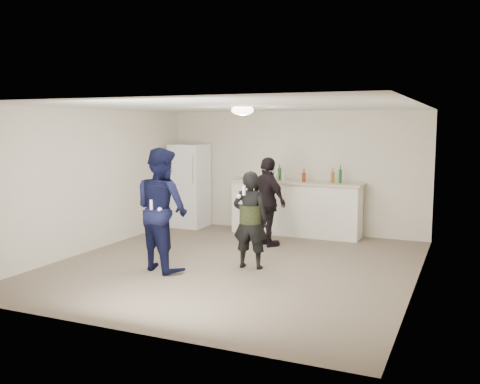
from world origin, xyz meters
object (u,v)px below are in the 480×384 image
at_px(woman, 250,220).
at_px(spectator, 268,202).
at_px(counter, 296,209).
at_px(man, 162,209).
at_px(fridge, 190,186).
at_px(shaker, 276,177).

height_order(woman, spectator, spectator).
relative_size(counter, man, 1.38).
height_order(counter, man, man).
xyz_separation_m(fridge, woman, (2.54, -2.66, -0.14)).
height_order(counter, woman, woman).
height_order(man, spectator, man).
bearing_deg(woman, counter, -92.28).
height_order(fridge, shaker, fridge).
bearing_deg(fridge, man, -67.94).
bearing_deg(counter, fridge, -178.33).
bearing_deg(shaker, spectator, -78.08).
bearing_deg(counter, man, -107.70).
relative_size(fridge, woman, 1.18).
bearing_deg(woman, spectator, -84.33).
distance_m(counter, fridge, 2.43).
bearing_deg(fridge, spectator, -26.55).
distance_m(fridge, shaker, 2.03).
relative_size(fridge, shaker, 10.59).
bearing_deg(man, counter, -85.80).
distance_m(man, spectator, 2.35).
xyz_separation_m(man, woman, (1.20, 0.62, -0.18)).
distance_m(shaker, spectator, 1.19).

